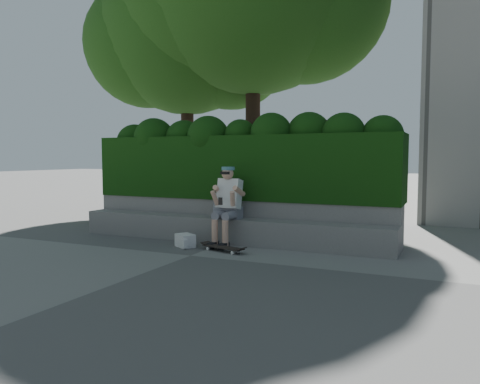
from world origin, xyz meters
The scene contains 9 objects.
ground centered at (0.00, 0.00, 0.00)m, with size 80.00×80.00×0.00m, color slate.
bench_ledge centered at (0.00, 1.25, 0.23)m, with size 6.00×0.45×0.45m, color gray.
planter_wall centered at (0.00, 1.73, 0.38)m, with size 6.00×0.50×0.75m, color gray.
hedge centered at (0.00, 1.95, 1.35)m, with size 6.00×1.00×1.20m, color black.
tree_right centered at (-3.08, 5.05, 5.06)m, with size 4.68×4.68×7.41m.
person centered at (0.13, 1.07, 0.75)m, with size 0.40×0.76×1.38m.
skateboard centered at (0.32, 0.50, 0.07)m, with size 0.79×0.39×0.08m.
backpack_plaid centered at (-0.02, 1.15, 0.68)m, with size 0.31×0.16×0.45m, color #A5A5A9.
backpack_ground centered at (-0.45, 0.58, 0.11)m, with size 0.34×0.24×0.22m, color silver.
Camera 1 is at (3.74, -6.28, 1.55)m, focal length 35.00 mm.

